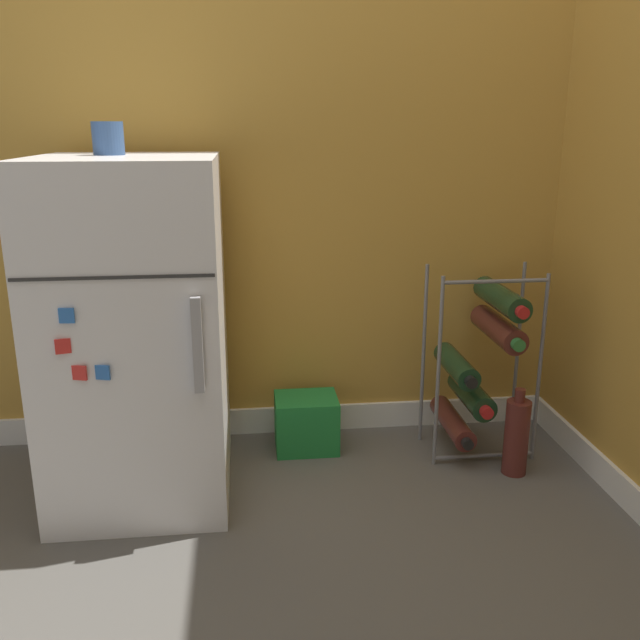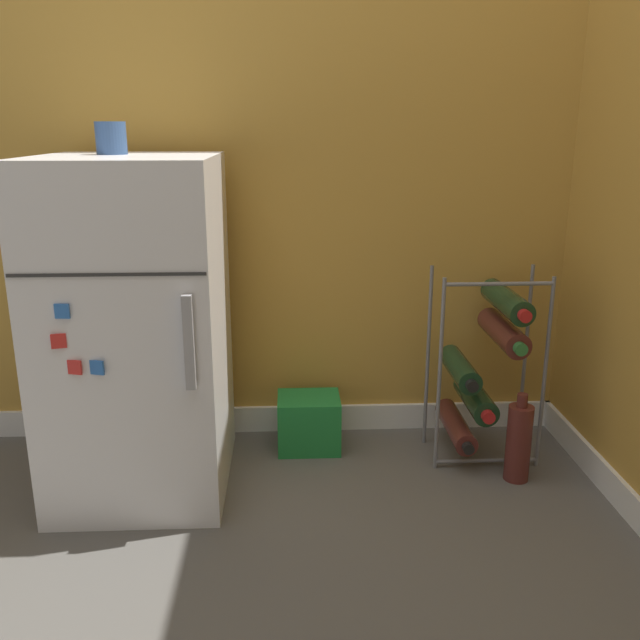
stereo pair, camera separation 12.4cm
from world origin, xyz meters
TOP-DOWN VIEW (x-y plane):
  - ground_plane at (0.00, 0.00)m, footprint 14.00×14.00m
  - wall_back at (0.00, 0.68)m, footprint 6.70×0.07m
  - mini_fridge at (-0.50, 0.32)m, footprint 0.48×0.58m
  - wine_rack at (0.53, 0.43)m, footprint 0.33×0.33m
  - soda_box at (-0.01, 0.51)m, footprint 0.20×0.17m
  - fridge_top_cup at (-0.55, 0.38)m, footprint 0.08×0.08m
  - loose_bottle_floor at (0.61, 0.27)m, footprint 0.07×0.07m

SIDE VIEW (x-z plane):
  - ground_plane at x=0.00m, z-range 0.00..0.00m
  - soda_box at x=-0.01m, z-range 0.00..0.18m
  - loose_bottle_floor at x=0.61m, z-range -0.02..0.26m
  - wine_rack at x=0.53m, z-range 0.01..0.62m
  - mini_fridge at x=-0.50m, z-range 0.00..0.96m
  - fridge_top_cup at x=-0.55m, z-range 0.96..1.04m
  - wall_back at x=0.00m, z-range -0.01..2.49m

